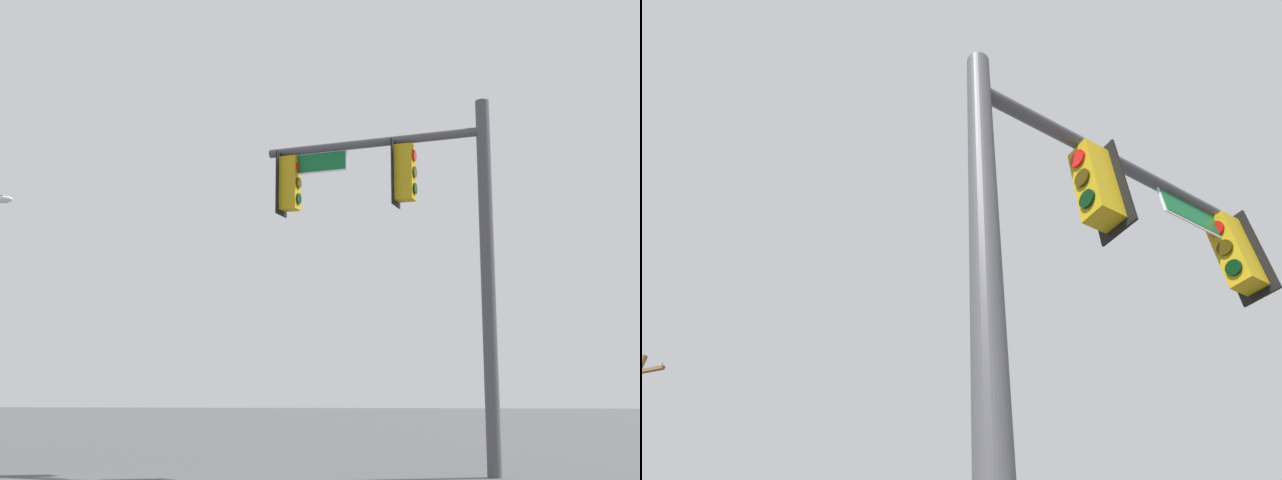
# 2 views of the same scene
# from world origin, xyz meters

# --- Properties ---
(signal_pole_near) EXTENTS (4.54, 0.54, 6.98)m
(signal_pole_near) POSITION_xyz_m (-4.10, -5.98, 4.71)
(signal_pole_near) COLOR #47474C
(signal_pole_near) RESTS_ON ground_plane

